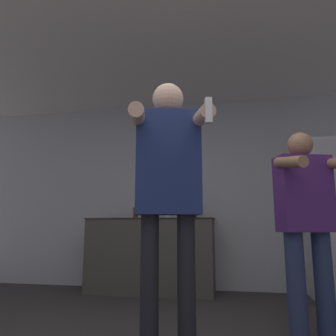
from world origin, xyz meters
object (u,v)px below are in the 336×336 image
Objects in this scene: person_man_side at (306,217)px; bottle_red_label at (193,208)px; bottle_brown_liquor at (136,212)px; person_woman_foreground at (168,183)px; bottle_dark_rum at (167,209)px.

bottle_red_label is at bearing 123.45° from person_man_side.
person_man_side reaches higher than bottle_brown_liquor.
bottle_dark_rum is at bearing 100.98° from person_woman_foreground.
bottle_red_label is 0.18× the size of person_woman_foreground.
bottle_dark_rum is at bearing 180.00° from bottle_red_label.
bottle_red_label is 1.08× the size of bottle_dark_rum.
bottle_red_label is 0.21× the size of person_man_side.
person_man_side is at bearing 33.27° from person_woman_foreground.
bottle_brown_liquor is 0.16× the size of person_man_side.
bottle_brown_liquor is (-0.76, 0.00, -0.05)m from bottle_red_label.
bottle_dark_rum is at bearing 0.00° from bottle_brown_liquor.
bottle_brown_liquor is 2.37m from person_man_side.
bottle_brown_liquor is at bearing 180.00° from bottle_red_label.
bottle_red_label is at bearing 92.28° from person_woman_foreground.
bottle_brown_liquor is (-0.42, -0.00, -0.03)m from bottle_dark_rum.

